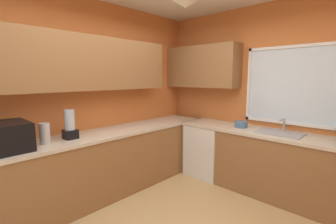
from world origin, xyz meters
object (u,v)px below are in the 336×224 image
microwave (9,136)px  sink_assembly (280,132)px  kettle (45,134)px  bowl (241,124)px  blender_appliance (70,126)px  dishwasher (208,150)px

microwave → sink_assembly: 3.20m
kettle → bowl: size_ratio=1.28×
kettle → microwave: bearing=-93.4°
microwave → sink_assembly: size_ratio=0.84×
bowl → blender_appliance: size_ratio=0.52×
bowl → blender_appliance: (-1.21, -2.04, 0.12)m
kettle → sink_assembly: kettle is taller
dishwasher → bowl: bowl is taller
dishwasher → blender_appliance: 2.21m
microwave → blender_appliance: (0.00, 0.63, 0.02)m
kettle → sink_assembly: bearing=53.5°
microwave → bowl: size_ratio=2.57×
microwave → blender_appliance: size_ratio=1.33×
dishwasher → sink_assembly: bearing=1.9°
bowl → kettle: bearing=-117.0°
microwave → kettle: bearing=86.6°
kettle → bowl: bearing=63.0°
blender_appliance → sink_assembly: bearing=49.4°
microwave → blender_appliance: bearing=90.0°
microwave → sink_assembly: bearing=56.8°
bowl → microwave: bearing=-114.3°
sink_assembly → bowl: (-0.55, -0.01, 0.03)m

